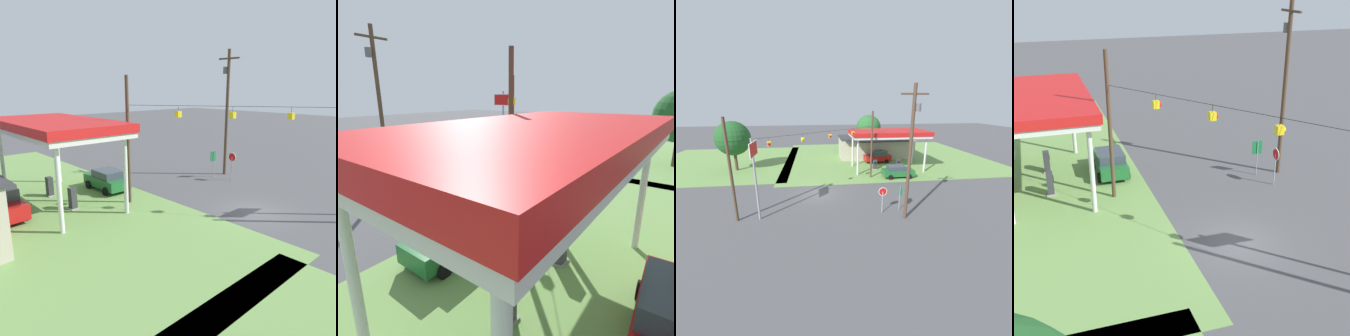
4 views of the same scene
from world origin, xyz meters
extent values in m
plane|color=#4C4C4F|center=(0.00, 0.00, 0.00)|extent=(160.00, 160.00, 0.00)
cube|color=#6B934C|center=(12.57, 16.67, 0.02)|extent=(36.00, 28.00, 0.04)
cube|color=#6B934C|center=(-16.00, 16.00, 0.02)|extent=(24.00, 24.00, 0.04)
cube|color=silver|center=(10.57, 8.63, 5.20)|extent=(11.11, 5.68, 0.35)
cube|color=red|center=(10.57, 8.63, 5.65)|extent=(11.31, 5.88, 0.55)
cylinder|color=silver|center=(5.61, 6.40, 2.51)|extent=(0.28, 0.28, 5.03)
cylinder|color=silver|center=(15.53, 6.40, 2.51)|extent=(0.28, 0.28, 5.03)
cylinder|color=silver|center=(5.61, 10.87, 2.51)|extent=(0.28, 0.28, 5.03)
cylinder|color=silver|center=(15.53, 10.87, 2.51)|extent=(0.28, 0.28, 5.03)
cube|color=#B2A893|center=(10.86, 16.67, 1.84)|extent=(13.16, 5.43, 3.69)
cube|color=#333338|center=(10.86, 16.67, 3.81)|extent=(13.46, 5.73, 0.24)
cube|color=#333338|center=(10.86, 13.61, 3.44)|extent=(11.84, 0.70, 0.20)
cube|color=gray|center=(8.72, 8.63, 0.06)|extent=(0.71, 0.56, 0.12)
cube|color=#333338|center=(8.72, 8.63, 0.81)|extent=(0.55, 0.40, 1.38)
cube|color=black|center=(8.72, 8.42, 1.09)|extent=(0.39, 0.03, 0.24)
cube|color=gray|center=(12.42, 8.63, 0.06)|extent=(0.71, 0.56, 0.12)
cube|color=#333338|center=(12.42, 8.63, 0.81)|extent=(0.55, 0.40, 1.38)
cube|color=black|center=(12.42, 8.42, 1.09)|extent=(0.39, 0.03, 0.24)
cube|color=#1E602D|center=(10.87, 4.57, 0.73)|extent=(4.19, 1.86, 0.79)
cube|color=#333D47|center=(10.62, 4.57, 1.41)|extent=(2.30, 1.71, 0.56)
cylinder|color=black|center=(12.16, 5.51, 0.34)|extent=(0.68, 0.22, 0.68)
cylinder|color=black|center=(12.16, 3.62, 0.34)|extent=(0.68, 0.22, 0.68)
cylinder|color=black|center=(9.57, 5.52, 0.34)|extent=(0.68, 0.22, 0.68)
cylinder|color=black|center=(9.57, 3.63, 0.34)|extent=(0.68, 0.22, 0.68)
cube|color=#AD1414|center=(10.24, 12.70, 0.81)|extent=(4.53, 2.08, 0.93)
cube|color=#333D47|center=(10.50, 12.71, 1.62)|extent=(2.53, 1.83, 0.70)
cylinder|color=black|center=(8.91, 11.68, 0.34)|extent=(0.69, 0.25, 0.68)
cylinder|color=black|center=(8.81, 13.57, 0.34)|extent=(0.69, 0.25, 0.68)
cylinder|color=black|center=(11.66, 11.83, 0.34)|extent=(0.69, 0.25, 0.68)
cylinder|color=black|center=(11.56, 13.71, 0.34)|extent=(0.69, 0.25, 0.68)
cylinder|color=#99999E|center=(5.76, -5.14, 1.05)|extent=(0.08, 0.08, 2.10)
cylinder|color=white|center=(5.76, -5.14, 2.10)|extent=(0.80, 0.03, 0.80)
cylinder|color=red|center=(5.76, -5.14, 2.10)|extent=(0.70, 0.03, 0.70)
cylinder|color=gray|center=(-5.29, -4.97, 3.60)|extent=(0.18, 0.18, 7.19)
cube|color=white|center=(-5.19, -4.97, 6.30)|extent=(0.06, 2.27, 1.19)
cube|color=red|center=(-5.19, -4.97, 6.30)|extent=(0.07, 2.15, 1.07)
cylinder|color=gray|center=(7.55, -4.77, 1.20)|extent=(0.07, 0.07, 2.40)
cube|color=#146B33|center=(7.60, -4.77, 1.95)|extent=(0.04, 0.70, 0.90)
cylinder|color=#4C3828|center=(7.50, -6.40, 5.68)|extent=(0.28, 0.28, 11.35)
cube|color=#4C3828|center=(7.50, -6.40, 10.55)|extent=(2.20, 0.14, 0.14)
cylinder|color=#59595B|center=(7.85, -6.40, 9.55)|extent=(0.44, 0.44, 0.60)
cylinder|color=#4C3828|center=(-7.17, -5.00, 4.44)|extent=(0.24, 0.24, 8.88)
cylinder|color=#4C3828|center=(7.17, 5.00, 4.44)|extent=(0.24, 0.24, 8.88)
cylinder|color=black|center=(0.00, 0.00, 6.93)|extent=(14.35, 10.02, 0.02)
cylinder|color=black|center=(-4.30, -3.00, 6.75)|extent=(0.02, 0.02, 0.35)
cube|color=yellow|center=(-4.30, -3.00, 6.38)|extent=(0.32, 0.32, 0.40)
sphere|color=red|center=(-4.30, -3.17, 6.38)|extent=(0.28, 0.28, 0.28)
cylinder|color=black|center=(-1.43, -1.00, 6.75)|extent=(0.02, 0.02, 0.35)
cube|color=yellow|center=(-1.43, -1.00, 6.38)|extent=(0.32, 0.32, 0.40)
sphere|color=yellow|center=(-1.43, -1.17, 6.38)|extent=(0.28, 0.28, 0.28)
cylinder|color=black|center=(1.43, 1.00, 6.75)|extent=(0.02, 0.02, 0.35)
cube|color=yellow|center=(1.43, 1.00, 6.38)|extent=(0.32, 0.32, 0.40)
sphere|color=red|center=(1.43, 0.83, 6.38)|extent=(0.28, 0.28, 0.28)
cylinder|color=black|center=(4.30, 3.00, 6.75)|extent=(0.02, 0.02, 0.35)
cube|color=yellow|center=(4.30, 3.00, 6.38)|extent=(0.32, 0.32, 0.40)
sphere|color=red|center=(4.30, 2.83, 6.38)|extent=(0.28, 0.28, 0.28)
cylinder|color=#4C3828|center=(11.04, 23.35, 1.39)|extent=(0.44, 0.44, 2.78)
sphere|color=#28602D|center=(11.04, 23.35, 4.83)|extent=(5.12, 5.12, 5.12)
cylinder|color=#4C3828|center=(-12.13, 10.81, 1.44)|extent=(0.44, 0.44, 2.88)
sphere|color=#1E5123|center=(-12.13, 10.81, 4.88)|extent=(5.00, 5.00, 5.00)
camera|label=1|loc=(-11.10, 18.14, 8.11)|focal=35.00mm
camera|label=2|loc=(17.60, 12.49, 6.72)|focal=28.00mm
camera|label=3|loc=(-0.17, -23.57, 9.94)|focal=24.00mm
camera|label=4|loc=(-18.51, 9.09, 12.74)|focal=50.00mm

